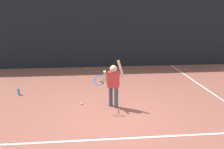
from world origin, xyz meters
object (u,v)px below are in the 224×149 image
object	(u,v)px
tennis_player	(113,82)
tennis_ball_2	(186,69)
tennis_ball_0	(82,104)
tennis_ball_1	(88,69)
tennis_ball_3	(0,149)
water_bottle	(19,92)

from	to	relation	value
tennis_player	tennis_ball_2	bearing A→B (deg)	68.08
tennis_ball_0	tennis_ball_1	xyz separation A→B (m)	(0.13, 4.03, 0.00)
tennis_ball_2	tennis_ball_3	size ratio (longest dim) A/B	1.00
tennis_player	water_bottle	world-z (taller)	tennis_player
tennis_ball_1	tennis_player	bearing A→B (deg)	-80.02
tennis_ball_0	tennis_ball_1	world-z (taller)	same
water_bottle	tennis_ball_0	size ratio (longest dim) A/B	3.33
tennis_ball_3	tennis_ball_1	bearing A→B (deg)	75.14
tennis_player	tennis_ball_1	world-z (taller)	tennis_player
tennis_ball_1	tennis_ball_2	world-z (taller)	same
tennis_ball_0	tennis_ball_2	world-z (taller)	same
tennis_ball_2	tennis_ball_1	bearing A→B (deg)	173.33
tennis_player	tennis_ball_0	bearing A→B (deg)	-171.15
water_bottle	tennis_ball_1	xyz separation A→B (m)	(2.19, 3.06, -0.08)
water_bottle	tennis_ball_3	size ratio (longest dim) A/B	3.33
tennis_ball_0	tennis_ball_2	size ratio (longest dim) A/B	1.00
tennis_player	water_bottle	distance (m)	3.23
water_bottle	tennis_ball_1	distance (m)	3.77
tennis_ball_0	tennis_ball_1	size ratio (longest dim) A/B	1.00
water_bottle	tennis_ball_3	distance (m)	3.08
water_bottle	tennis_ball_3	xyz separation A→B (m)	(0.58, -3.02, -0.08)
tennis_player	water_bottle	size ratio (longest dim) A/B	6.14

